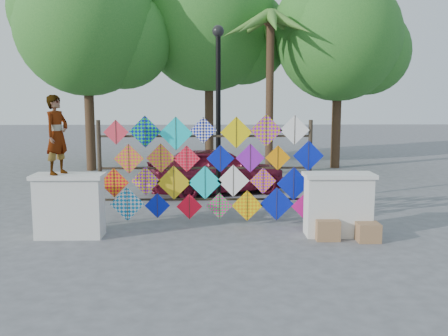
{
  "coord_description": "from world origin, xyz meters",
  "views": [
    {
      "loc": [
        0.19,
        -10.01,
        2.81
      ],
      "look_at": [
        0.41,
        0.6,
        1.28
      ],
      "focal_mm": 40.0,
      "sensor_mm": 36.0,
      "label": 1
    }
  ],
  "objects_px": {
    "vendor_woman": "(57,135)",
    "sedan": "(216,170)",
    "kite_rack": "(210,170)",
    "lamppost": "(218,101)"
  },
  "relations": [
    {
      "from": "vendor_woman",
      "to": "sedan",
      "type": "bearing_deg",
      "value": -12.25
    },
    {
      "from": "sedan",
      "to": "lamppost",
      "type": "bearing_deg",
      "value": 161.62
    },
    {
      "from": "kite_rack",
      "to": "sedan",
      "type": "height_order",
      "value": "kite_rack"
    },
    {
      "from": "kite_rack",
      "to": "sedan",
      "type": "bearing_deg",
      "value": 87.49
    },
    {
      "from": "sedan",
      "to": "lamppost",
      "type": "relative_size",
      "value": 0.9
    },
    {
      "from": "kite_rack",
      "to": "sedan",
      "type": "relative_size",
      "value": 1.23
    },
    {
      "from": "kite_rack",
      "to": "vendor_woman",
      "type": "bearing_deg",
      "value": -162.73
    },
    {
      "from": "sedan",
      "to": "lamppost",
      "type": "height_order",
      "value": "lamppost"
    },
    {
      "from": "kite_rack",
      "to": "vendor_woman",
      "type": "relative_size",
      "value": 3.17
    },
    {
      "from": "kite_rack",
      "to": "lamppost",
      "type": "height_order",
      "value": "lamppost"
    }
  ]
}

